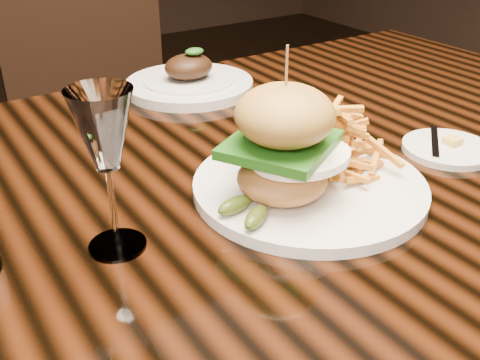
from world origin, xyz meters
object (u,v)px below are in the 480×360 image
burger_plate (311,153)px  wine_glass (104,136)px  dining_table (224,220)px  chair_far (99,104)px  far_dish (189,82)px

burger_plate → wine_glass: 0.27m
dining_table → burger_plate: 0.18m
dining_table → burger_plate: burger_plate is taller
dining_table → chair_far: size_ratio=1.68×
wine_glass → dining_table: bearing=24.2°
wine_glass → chair_far: 1.08m
dining_table → burger_plate: bearing=-58.3°
far_dish → chair_far: chair_far is taller
wine_glass → chair_far: chair_far is taller
far_dish → dining_table: bearing=-111.1°
dining_table → wine_glass: (-0.19, -0.09, 0.21)m
chair_far → burger_plate: bearing=-87.8°
wine_glass → chair_far: (0.32, 0.98, -0.34)m
wine_glass → far_dish: (0.31, 0.41, -0.12)m
wine_glass → far_dish: size_ratio=0.75×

